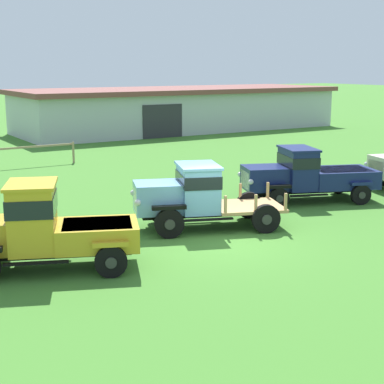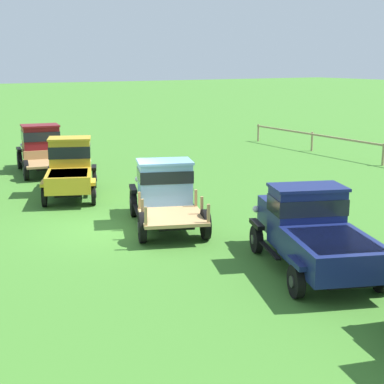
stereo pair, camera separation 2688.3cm
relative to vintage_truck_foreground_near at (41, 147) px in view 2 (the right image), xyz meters
name	(u,v)px [view 2 (the right image)]	position (x,y,z in m)	size (l,w,h in m)	color
ground_plane	(118,229)	(11.06, -0.96, -1.17)	(240.00, 240.00, 0.00)	#3D7528
paddock_fence	(345,142)	(4.75, 15.32, -0.32)	(15.70, 0.38, 1.12)	#997F60
vintage_truck_foreground_near	(41,147)	(0.00, 0.00, 0.00)	(5.02, 2.73, 2.23)	black
vintage_truck_second_in_line	(70,168)	(5.78, -0.59, -0.06)	(5.04, 3.32, 2.27)	black
vintage_truck_midrow_center	(164,189)	(11.07, 0.71, -0.06)	(5.09, 3.38, 2.08)	black
vintage_truck_far_side	(312,230)	(16.91, 1.79, -0.15)	(5.46, 3.55, 2.08)	black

